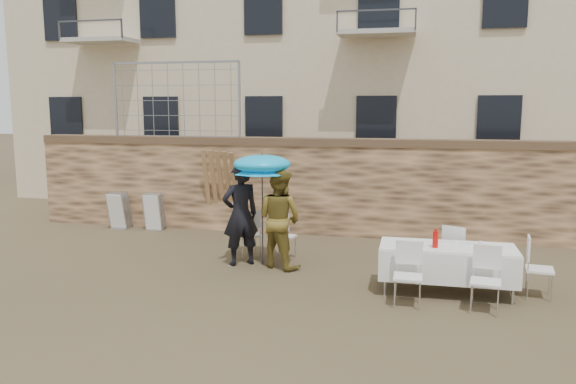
% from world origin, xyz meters
% --- Properties ---
extents(ground, '(80.00, 80.00, 0.00)m').
position_xyz_m(ground, '(0.00, 0.00, 0.00)').
color(ground, brown).
rests_on(ground, ground).
extents(stone_wall, '(13.00, 0.50, 2.20)m').
position_xyz_m(stone_wall, '(0.00, 5.00, 1.10)').
color(stone_wall, '#906A48').
rests_on(stone_wall, ground).
extents(chain_link_fence, '(3.20, 0.06, 1.80)m').
position_xyz_m(chain_link_fence, '(-3.00, 5.00, 3.10)').
color(chain_link_fence, gray).
rests_on(chain_link_fence, stone_wall).
extents(man_suit, '(0.83, 0.79, 1.92)m').
position_xyz_m(man_suit, '(-0.49, 2.08, 0.96)').
color(man_suit, black).
rests_on(man_suit, ground).
extents(woman_dress, '(1.10, 1.01, 1.84)m').
position_xyz_m(woman_dress, '(0.26, 2.08, 0.92)').
color(woman_dress, olive).
rests_on(woman_dress, ground).
extents(umbrella, '(1.12, 1.12, 1.96)m').
position_xyz_m(umbrella, '(-0.09, 2.18, 1.84)').
color(umbrella, '#3F3F44').
rests_on(umbrella, ground).
extents(couple_chair_left, '(0.66, 0.66, 0.96)m').
position_xyz_m(couple_chair_left, '(-0.49, 2.63, 0.48)').
color(couple_chair_left, white).
rests_on(couple_chair_left, ground).
extents(couple_chair_right, '(0.57, 0.57, 0.96)m').
position_xyz_m(couple_chair_right, '(0.21, 2.63, 0.48)').
color(couple_chair_right, white).
rests_on(couple_chair_right, ground).
extents(banquet_table, '(2.10, 0.85, 0.78)m').
position_xyz_m(banquet_table, '(3.22, 1.23, 0.73)').
color(banquet_table, white).
rests_on(banquet_table, ground).
extents(soda_bottle, '(0.09, 0.09, 0.26)m').
position_xyz_m(soda_bottle, '(3.02, 1.08, 0.91)').
color(soda_bottle, red).
rests_on(soda_bottle, banquet_table).
extents(table_chair_front_left, '(0.49, 0.49, 0.96)m').
position_xyz_m(table_chair_front_left, '(2.62, 0.48, 0.48)').
color(table_chair_front_left, white).
rests_on(table_chair_front_left, ground).
extents(table_chair_front_right, '(0.55, 0.55, 0.96)m').
position_xyz_m(table_chair_front_right, '(3.72, 0.48, 0.48)').
color(table_chair_front_right, white).
rests_on(table_chair_front_right, ground).
extents(table_chair_back, '(0.63, 0.63, 0.96)m').
position_xyz_m(table_chair_back, '(3.42, 2.03, 0.48)').
color(table_chair_back, white).
rests_on(table_chair_back, ground).
extents(table_chair_side, '(0.54, 0.54, 0.96)m').
position_xyz_m(table_chair_side, '(4.62, 1.33, 0.48)').
color(table_chair_side, white).
rests_on(table_chair_side, ground).
extents(chair_stack_left, '(0.46, 0.47, 0.92)m').
position_xyz_m(chair_stack_left, '(-4.31, 4.60, 0.46)').
color(chair_stack_left, white).
rests_on(chair_stack_left, ground).
extents(chair_stack_right, '(0.46, 0.40, 0.92)m').
position_xyz_m(chair_stack_right, '(-3.41, 4.60, 0.46)').
color(chair_stack_right, white).
rests_on(chair_stack_right, ground).
extents(wood_planks, '(0.70, 0.20, 2.00)m').
position_xyz_m(wood_planks, '(-1.81, 4.67, 1.00)').
color(wood_planks, '#A37749').
rests_on(wood_planks, ground).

